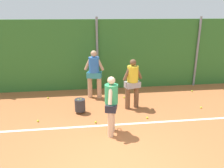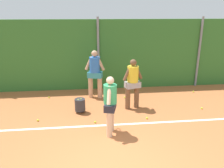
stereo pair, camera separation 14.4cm
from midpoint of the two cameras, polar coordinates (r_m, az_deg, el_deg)
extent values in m
plane|color=#B76638|center=(6.69, -0.91, -11.99)|extent=(24.30, 24.30, 0.00)
cube|color=#33702D|center=(9.93, -3.12, 7.37)|extent=(15.79, 0.25, 3.04)
cylinder|color=gray|center=(9.75, -3.06, 7.49)|extent=(0.10, 0.10, 3.15)
cylinder|color=gray|center=(10.98, 21.62, 7.45)|extent=(0.10, 0.10, 3.15)
cube|color=white|center=(7.02, -1.20, -10.45)|extent=(11.54, 0.10, 0.01)
cylinder|color=beige|center=(6.28, 0.00, -10.24)|extent=(0.17, 0.17, 0.74)
cylinder|color=beige|center=(6.57, 0.40, -8.89)|extent=(0.17, 0.17, 0.74)
cube|color=#23232D|center=(6.23, 0.21, -5.70)|extent=(0.40, 0.55, 0.20)
cylinder|color=#339E60|center=(6.09, 0.21, -2.56)|extent=(0.36, 0.36, 0.53)
sphere|color=beige|center=(5.96, 0.22, 0.89)|extent=(0.22, 0.22, 0.22)
cylinder|color=beige|center=(5.88, -0.06, -2.89)|extent=(0.15, 0.29, 0.50)
cylinder|color=beige|center=(6.27, 0.47, -1.56)|extent=(0.15, 0.29, 0.50)
cylinder|color=black|center=(6.48, 0.12, -4.30)|extent=(0.03, 0.03, 0.28)
torus|color=#26262B|center=(6.59, 0.12, -6.47)|extent=(0.09, 0.28, 0.28)
cylinder|color=brown|center=(8.16, 6.77, -3.34)|extent=(0.18, 0.18, 0.79)
cylinder|color=brown|center=(8.01, 4.55, -3.69)|extent=(0.18, 0.18, 0.79)
cube|color=#99999E|center=(7.91, 5.78, -0.15)|extent=(0.59, 0.43, 0.21)
cylinder|color=yellow|center=(7.80, 5.87, 2.54)|extent=(0.39, 0.39, 0.56)
sphere|color=brown|center=(7.71, 5.96, 5.44)|extent=(0.23, 0.23, 0.23)
cylinder|color=brown|center=(7.89, 7.30, 2.98)|extent=(0.31, 0.16, 0.53)
cylinder|color=brown|center=(7.70, 4.43, 2.69)|extent=(0.31, 0.16, 0.53)
cylinder|color=tan|center=(9.09, -4.98, -0.84)|extent=(0.19, 0.19, 0.84)
cylinder|color=tan|center=(9.01, -2.66, -0.96)|extent=(0.19, 0.19, 0.84)
cube|color=teal|center=(8.89, -3.90, 2.36)|extent=(0.63, 0.46, 0.22)
cylinder|color=blue|center=(8.79, -3.95, 4.95)|extent=(0.41, 0.41, 0.60)
sphere|color=tan|center=(8.70, -4.02, 7.73)|extent=(0.24, 0.24, 0.24)
cylinder|color=tan|center=(8.83, -5.45, 5.27)|extent=(0.34, 0.17, 0.57)
cylinder|color=tan|center=(8.73, -2.45, 5.19)|extent=(0.34, 0.17, 0.57)
cylinder|color=#2D2D33|center=(7.79, -7.62, -5.27)|extent=(0.36, 0.36, 0.42)
cylinder|color=#2D2D33|center=(7.89, -6.63, -6.91)|extent=(0.02, 0.02, 0.08)
cylinder|color=#2D2D33|center=(7.90, -8.47, -6.96)|extent=(0.02, 0.02, 0.08)
cylinder|color=#2D2D33|center=(8.01, -7.53, -6.56)|extent=(0.02, 0.02, 0.08)
sphere|color=#CCDB33|center=(7.75, -7.38, -3.88)|extent=(0.07, 0.07, 0.07)
sphere|color=#CCDB33|center=(7.70, -8.06, -4.04)|extent=(0.07, 0.07, 0.07)
sphere|color=#CCDB33|center=(8.73, 22.35, -5.73)|extent=(0.07, 0.07, 0.07)
sphere|color=#CCDB33|center=(10.37, 20.39, -1.81)|extent=(0.07, 0.07, 0.07)
sphere|color=#CCDB33|center=(7.48, 9.44, -8.55)|extent=(0.07, 0.07, 0.07)
sphere|color=#CCDB33|center=(9.08, 3.71, -3.44)|extent=(0.07, 0.07, 0.07)
sphere|color=#CCDB33|center=(9.41, -15.33, -3.29)|extent=(0.07, 0.07, 0.07)
sphere|color=#CCDB33|center=(7.16, -3.73, -9.62)|extent=(0.07, 0.07, 0.07)
sphere|color=#CCDB33|center=(7.60, -17.84, -8.79)|extent=(0.07, 0.07, 0.07)
sphere|color=#CCDB33|center=(7.31, -0.34, -8.96)|extent=(0.07, 0.07, 0.07)
camera|label=1|loc=(0.07, -89.46, 0.18)|focal=35.92mm
camera|label=2|loc=(0.07, 90.54, -0.18)|focal=35.92mm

